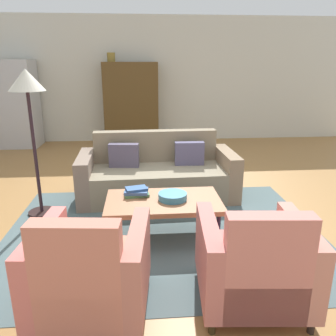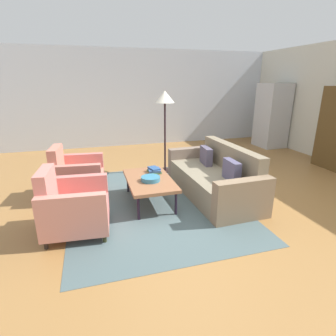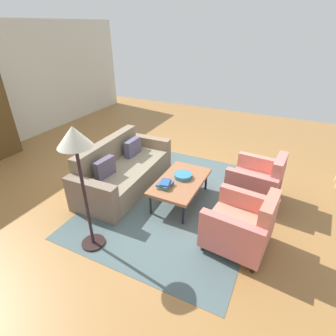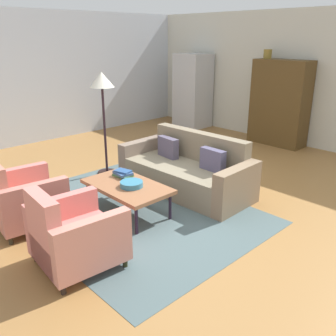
# 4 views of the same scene
# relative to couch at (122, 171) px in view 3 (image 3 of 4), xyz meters

# --- Properties ---
(ground_plane) EXTENTS (10.82, 10.82, 0.00)m
(ground_plane) POSITION_rel_couch_xyz_m (0.25, -0.56, -0.29)
(ground_plane) COLOR #9E6F3B
(area_rug) EXTENTS (3.40, 2.60, 0.01)m
(area_rug) POSITION_rel_couch_xyz_m (0.00, -1.14, -0.28)
(area_rug) COLOR #4C6063
(area_rug) RESTS_ON ground
(couch) EXTENTS (2.13, 0.97, 0.86)m
(couch) POSITION_rel_couch_xyz_m (0.00, 0.00, 0.00)
(couch) COLOR gray
(couch) RESTS_ON ground
(coffee_table) EXTENTS (1.20, 0.70, 0.41)m
(coffee_table) POSITION_rel_couch_xyz_m (0.00, -1.19, 0.09)
(coffee_table) COLOR black
(coffee_table) RESTS_ON ground
(armchair_left) EXTENTS (0.88, 0.88, 0.88)m
(armchair_left) POSITION_rel_couch_xyz_m (-0.60, -2.35, 0.06)
(armchair_left) COLOR #37291B
(armchair_left) RESTS_ON ground
(armchair_right) EXTENTS (0.86, 0.86, 0.88)m
(armchair_right) POSITION_rel_couch_xyz_m (0.60, -2.35, 0.06)
(armchair_right) COLOR #312B23
(armchair_right) RESTS_ON ground
(fruit_bowl) EXTENTS (0.30, 0.30, 0.07)m
(fruit_bowl) POSITION_rel_couch_xyz_m (0.10, -1.19, 0.16)
(fruit_bowl) COLOR teal
(fruit_bowl) RESTS_ON coffee_table
(book_stack) EXTENTS (0.28, 0.22, 0.09)m
(book_stack) POSITION_rel_couch_xyz_m (-0.28, -1.04, 0.16)
(book_stack) COLOR #44794B
(book_stack) RESTS_ON coffee_table
(floor_lamp) EXTENTS (0.40, 0.40, 1.72)m
(floor_lamp) POSITION_rel_couch_xyz_m (-1.46, -0.51, 1.16)
(floor_lamp) COLOR black
(floor_lamp) RESTS_ON ground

